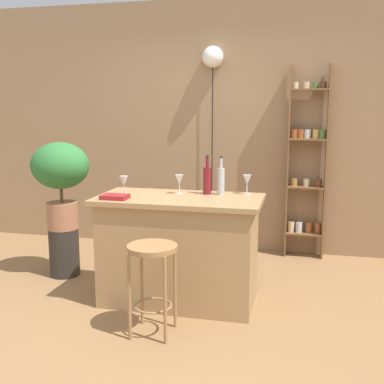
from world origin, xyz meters
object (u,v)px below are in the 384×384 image
(bottle_spirits_clear, at_px, (221,180))
(pendant_globe_light, at_px, (213,59))
(wine_glass_left, at_px, (247,180))
(bottle_vinegar, at_px, (207,180))
(potted_plant, at_px, (60,173))
(bar_stool, at_px, (152,267))
(plant_stool, at_px, (64,252))
(spice_shelf, at_px, (307,164))
(wine_glass_center, at_px, (124,182))
(cookbook, at_px, (115,197))
(wine_glass_right, at_px, (179,180))

(bottle_spirits_clear, height_order, pendant_globe_light, pendant_globe_light)
(wine_glass_left, bearing_deg, bottle_vinegar, -165.64)
(potted_plant, xyz_separation_m, bottle_spirits_clear, (1.57, -0.15, 0.01))
(bar_stool, xyz_separation_m, plant_stool, (-1.22, 0.96, -0.27))
(potted_plant, bearing_deg, spice_shelf, 26.96)
(bar_stool, height_order, bottle_vinegar, bottle_vinegar)
(bottle_vinegar, bearing_deg, bar_stool, -106.23)
(plant_stool, bearing_deg, potted_plant, 0.00)
(bottle_vinegar, xyz_separation_m, wine_glass_center, (-0.66, -0.22, -0.01))
(plant_stool, relative_size, cookbook, 2.23)
(wine_glass_left, relative_size, pendant_globe_light, 0.07)
(plant_stool, xyz_separation_m, potted_plant, (0.00, 0.00, 0.77))
(bar_stool, distance_m, wine_glass_center, 0.89)
(potted_plant, bearing_deg, bottle_vinegar, -6.22)
(plant_stool, relative_size, pendant_globe_light, 0.20)
(spice_shelf, relative_size, wine_glass_center, 12.60)
(cookbook, bearing_deg, spice_shelf, 48.42)
(wine_glass_center, height_order, pendant_globe_light, pendant_globe_light)
(plant_stool, distance_m, wine_glass_center, 1.17)
(spice_shelf, xyz_separation_m, wine_glass_right, (-1.06, -1.35, -0.01))
(bar_stool, height_order, wine_glass_center, wine_glass_center)
(spice_shelf, bearing_deg, wine_glass_right, -128.00)
(potted_plant, distance_m, cookbook, 0.95)
(bottle_spirits_clear, distance_m, wine_glass_center, 0.81)
(spice_shelf, xyz_separation_m, potted_plant, (-2.28, -1.16, -0.02))
(spice_shelf, height_order, bottle_vinegar, spice_shelf)
(wine_glass_center, bearing_deg, wine_glass_right, 22.61)
(wine_glass_right, xyz_separation_m, pendant_globe_light, (0.01, 1.40, 1.13))
(pendant_globe_light, bearing_deg, potted_plant, -135.71)
(bar_stool, bearing_deg, wine_glass_left, 57.58)
(plant_stool, distance_m, pendant_globe_light, 2.57)
(bottle_vinegar, distance_m, wine_glass_right, 0.24)
(bottle_spirits_clear, height_order, cookbook, bottle_spirits_clear)
(spice_shelf, height_order, potted_plant, spice_shelf)
(spice_shelf, distance_m, bottle_spirits_clear, 1.48)
(plant_stool, distance_m, potted_plant, 0.77)
(potted_plant, relative_size, pendant_globe_light, 0.37)
(spice_shelf, distance_m, bottle_vinegar, 1.55)
(spice_shelf, distance_m, potted_plant, 2.55)
(plant_stool, xyz_separation_m, bottle_vinegar, (1.45, -0.16, 0.79))
(bottle_vinegar, xyz_separation_m, wine_glass_right, (-0.23, -0.04, -0.01))
(pendant_globe_light, bearing_deg, bottle_spirits_clear, -76.05)
(wine_glass_center, relative_size, pendant_globe_light, 0.07)
(bottle_spirits_clear, distance_m, wine_glass_left, 0.22)
(wine_glass_center, bearing_deg, potted_plant, 154.42)
(bottle_vinegar, xyz_separation_m, pendant_globe_light, (-0.22, 1.36, 1.12))
(potted_plant, xyz_separation_m, wine_glass_left, (1.78, -0.07, 0.01))
(bottle_spirits_clear, distance_m, pendant_globe_light, 1.79)
(pendant_globe_light, bearing_deg, bar_stool, -90.33)
(bottle_spirits_clear, relative_size, wine_glass_center, 1.96)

